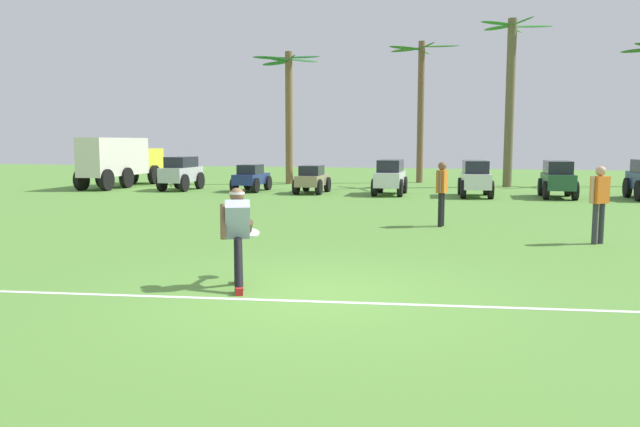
% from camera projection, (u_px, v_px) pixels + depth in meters
% --- Properties ---
extents(ground_plane, '(80.00, 80.00, 0.00)m').
position_uv_depth(ground_plane, '(313.00, 295.00, 8.34)').
color(ground_plane, '#578C38').
extents(field_line_paint, '(25.51, 3.17, 0.01)m').
position_uv_depth(field_line_paint, '(306.00, 301.00, 8.01)').
color(field_line_paint, white).
rests_on(field_line_paint, ground_plane).
extents(frisbee_thrower, '(0.52, 1.14, 1.40)m').
position_uv_depth(frisbee_thrower, '(238.00, 232.00, 8.73)').
color(frisbee_thrower, black).
rests_on(frisbee_thrower, ground_plane).
extents(frisbee_in_flight, '(0.38, 0.38, 0.11)m').
position_uv_depth(frisbee_in_flight, '(250.00, 233.00, 9.44)').
color(frisbee_in_flight, white).
extents(teammate_near_sideline, '(0.43, 0.37, 1.56)m').
position_uv_depth(teammate_near_sideline, '(599.00, 197.00, 12.40)').
color(teammate_near_sideline, '#33333D').
rests_on(teammate_near_sideline, ground_plane).
extents(teammate_midfield, '(0.26, 0.50, 1.56)m').
position_uv_depth(teammate_midfield, '(442.00, 188.00, 14.97)').
color(teammate_midfield, black).
rests_on(teammate_midfield, ground_plane).
extents(parked_car_slot_a, '(1.21, 2.37, 1.40)m').
position_uv_depth(parked_car_slot_a, '(181.00, 172.00, 26.23)').
color(parked_car_slot_a, '#B7BABF').
rests_on(parked_car_slot_a, ground_plane).
extents(parked_car_slot_b, '(1.09, 2.20, 1.10)m').
position_uv_depth(parked_car_slot_b, '(251.00, 178.00, 25.63)').
color(parked_car_slot_b, navy).
rests_on(parked_car_slot_b, ground_plane).
extents(parked_car_slot_c, '(1.11, 2.21, 1.10)m').
position_uv_depth(parked_car_slot_c, '(312.00, 179.00, 24.68)').
color(parked_car_slot_c, '#998466').
rests_on(parked_car_slot_c, ground_plane).
extents(parked_car_slot_d, '(1.17, 2.41, 1.34)m').
position_uv_depth(parked_car_slot_d, '(390.00, 176.00, 23.98)').
color(parked_car_slot_d, silver).
rests_on(parked_car_slot_d, ground_plane).
extents(parked_car_slot_e, '(1.33, 2.47, 1.34)m').
position_uv_depth(parked_car_slot_e, '(475.00, 177.00, 23.10)').
color(parked_car_slot_e, silver).
rests_on(parked_car_slot_e, ground_plane).
extents(parked_car_slot_f, '(1.17, 2.41, 1.34)m').
position_uv_depth(parked_car_slot_f, '(558.00, 178.00, 22.65)').
color(parked_car_slot_f, '#235133').
rests_on(parked_car_slot_f, ground_plane).
extents(box_truck, '(1.59, 5.94, 2.20)m').
position_uv_depth(box_truck, '(121.00, 159.00, 28.05)').
color(box_truck, yellow).
rests_on(box_truck, ground_plane).
extents(palm_tree_far_left, '(3.26, 3.25, 6.27)m').
position_uv_depth(palm_tree_far_left, '(289.00, 106.00, 29.76)').
color(palm_tree_far_left, brown).
rests_on(palm_tree_far_left, ground_plane).
extents(palm_tree_left_of_centre, '(3.49, 3.25, 6.89)m').
position_uv_depth(palm_tree_left_of_centre, '(421.00, 100.00, 30.57)').
color(palm_tree_left_of_centre, brown).
rests_on(palm_tree_left_of_centre, ground_plane).
extents(palm_tree_right_of_centre, '(3.17, 3.16, 7.39)m').
position_uv_depth(palm_tree_right_of_centre, '(510.00, 94.00, 27.56)').
color(palm_tree_right_of_centre, brown).
rests_on(palm_tree_right_of_centre, ground_plane).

